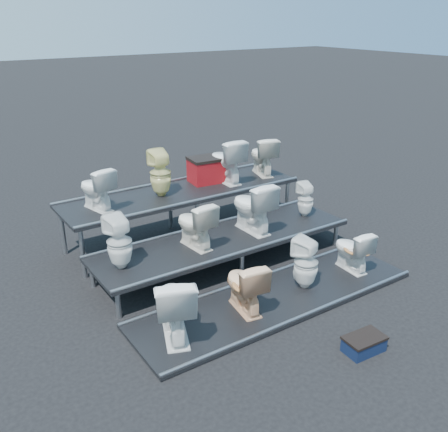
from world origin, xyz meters
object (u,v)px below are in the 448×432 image
toilet_2 (306,263)px  toilet_7 (305,199)px  step_stool (364,345)px  toilet_4 (119,242)px  toilet_1 (245,285)px  toilet_10 (226,160)px  toilet_3 (352,250)px  toilet_8 (96,188)px  toilet_6 (252,206)px  red_crate (206,171)px  toilet_0 (174,305)px  toilet_5 (195,224)px  toilet_9 (160,173)px  toilet_11 (263,156)px

toilet_2 → toilet_7: toilet_7 is taller
step_stool → toilet_4: bearing=128.2°
toilet_1 → toilet_10: size_ratio=0.91×
toilet_3 → toilet_4: bearing=-17.7°
toilet_2 → step_stool: toilet_2 is taller
toilet_8 → step_stool: toilet_8 is taller
toilet_6 → red_crate: toilet_6 is taller
toilet_0 → toilet_1: (1.05, 0.00, -0.07)m
toilet_4 → toilet_6: bearing=175.2°
toilet_0 → toilet_5: bearing=-107.8°
toilet_1 → toilet_9: 2.73m
step_stool → red_crate: bearing=87.9°
toilet_6 → step_stool: bearing=81.6°
toilet_3 → toilet_8: size_ratio=0.96×
toilet_7 → toilet_9: 2.50m
toilet_5 → red_crate: (1.13, 1.50, 0.25)m
toilet_10 → red_crate: 0.41m
toilet_3 → step_stool: 1.98m
step_stool → toilet_7: bearing=64.9°
toilet_6 → toilet_8: toilet_8 is taller
toilet_3 → toilet_7: (0.21, 1.30, 0.37)m
toilet_3 → toilet_5: (-1.99, 1.30, 0.43)m
toilet_3 → toilet_2: bearing=4.5°
toilet_3 → toilet_9: bearing=-49.8°
toilet_4 → toilet_0: bearing=90.3°
toilet_2 → toilet_4: (-2.23, 1.30, 0.40)m
red_crate → toilet_1: bearing=-106.7°
toilet_2 → toilet_11: (1.22, 2.60, 0.78)m
toilet_6 → toilet_10: (0.38, 1.30, 0.39)m
toilet_9 → toilet_4: bearing=49.4°
toilet_3 → toilet_8: toilet_8 is taller
toilet_8 → step_stool: 4.51m
toilet_4 → toilet_5: toilet_4 is taller
toilet_9 → toilet_8: bearing=4.6°
toilet_0 → toilet_10: 3.69m
toilet_5 → toilet_4: bearing=-4.9°
toilet_3 → toilet_11: 2.74m
toilet_11 → toilet_6: bearing=63.3°
step_stool → toilet_6: bearing=86.0°
toilet_1 → red_crate: bearing=-103.5°
toilet_1 → toilet_4: (-1.16, 1.30, 0.42)m
toilet_6 → red_crate: (0.07, 1.50, 0.19)m
toilet_9 → toilet_11: toilet_9 is taller
toilet_4 → toilet_7: toilet_4 is taller
toilet_0 → toilet_1: 1.05m
toilet_7 → toilet_8: 3.47m
toilet_2 → toilet_6: 1.37m
toilet_10 → toilet_6: bearing=75.5°
toilet_4 → toilet_9: bearing=-140.0°
toilet_4 → toilet_11: 3.71m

